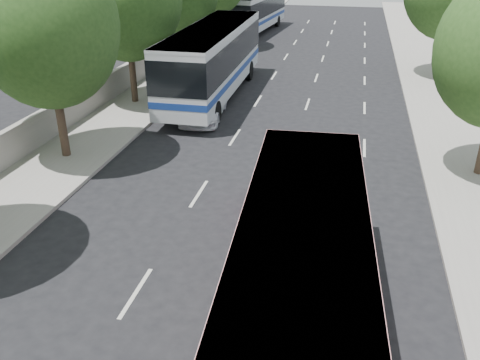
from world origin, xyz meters
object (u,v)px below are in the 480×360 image
(white_pickup, at_px, (204,104))
(tour_coach_front, at_px, (213,56))
(pink_taxi, at_px, (271,197))
(tour_coach_rear, at_px, (257,9))
(pink_bus, at_px, (301,277))

(white_pickup, relative_size, tour_coach_front, 0.37)
(pink_taxi, distance_m, tour_coach_rear, 36.19)
(pink_bus, xyz_separation_m, white_pickup, (-6.80, 15.77, -1.44))
(white_pickup, bearing_deg, pink_taxi, -67.82)
(pink_bus, xyz_separation_m, tour_coach_rear, (-8.95, 41.63, 0.02))
(white_pickup, height_order, tour_coach_front, tour_coach_front)
(pink_taxi, xyz_separation_m, tour_coach_front, (-5.62, 13.27, 1.75))
(white_pickup, xyz_separation_m, tour_coach_rear, (-2.14, 25.86, 1.47))
(tour_coach_front, bearing_deg, tour_coach_rear, 93.75)
(pink_bus, height_order, tour_coach_front, tour_coach_front)
(pink_bus, height_order, pink_taxi, pink_bus)
(pink_bus, relative_size, white_pickup, 2.22)
(tour_coach_front, height_order, tour_coach_rear, tour_coach_front)
(white_pickup, xyz_separation_m, tour_coach_front, (-0.46, 3.73, 1.72))
(tour_coach_rear, bearing_deg, pink_bus, -71.90)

